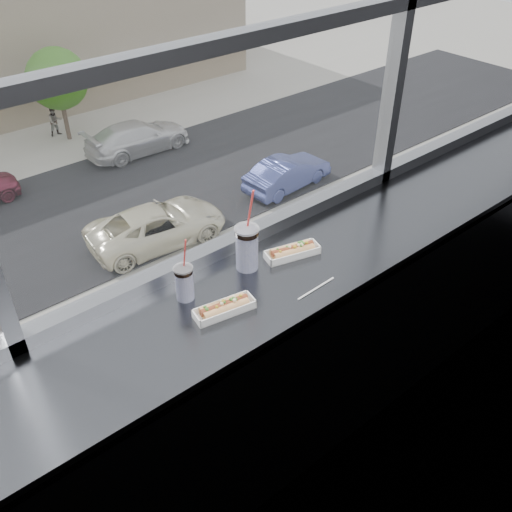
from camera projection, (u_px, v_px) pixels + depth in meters
wall_back_lower at (237, 335)px, 2.89m from camera, size 6.00×0.00×6.00m
counter at (275, 281)px, 2.42m from camera, size 6.00×0.55×0.06m
counter_fascia at (310, 398)px, 2.56m from camera, size 6.00×0.04×1.04m
hotdog_tray_left at (224, 308)px, 2.20m from camera, size 0.25×0.12×0.06m
hotdog_tray_right at (292, 251)px, 2.50m from camera, size 0.26×0.14×0.06m
soda_cup_left at (184, 281)px, 2.23m from camera, size 0.08×0.08×0.29m
soda_cup_right at (247, 246)px, 2.38m from camera, size 0.10×0.10×0.38m
loose_straw at (316, 288)px, 2.32m from camera, size 0.21×0.01×0.01m
wrapper at (219, 307)px, 2.22m from camera, size 0.10×0.07×0.02m
car_near_e at (288, 168)px, 26.97m from camera, size 3.02×6.28×2.03m
car_far_c at (137, 132)px, 30.09m from camera, size 2.80×6.65×2.21m
car_near_d at (157, 220)px, 23.19m from camera, size 3.32×6.66×2.14m
pedestrian_d at (55, 119)px, 31.93m from camera, size 0.88×0.66×1.97m
tree_right at (57, 79)px, 30.11m from camera, size 3.25×3.25×5.08m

